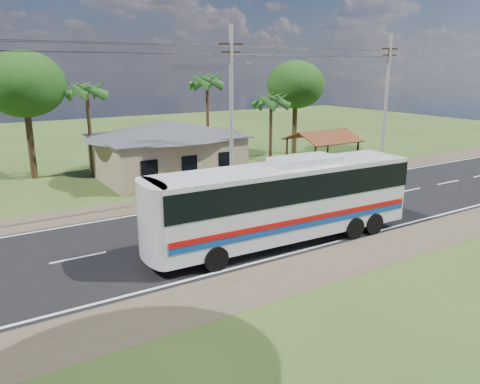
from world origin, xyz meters
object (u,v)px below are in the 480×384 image
Objects in this scene: coach_bus at (285,196)px; person at (318,174)px; motorcycle at (344,173)px; waiting_shed at (323,137)px.

coach_bus is 12.06m from person.
motorcycle is at bearing -171.99° from person.
waiting_shed is at bearing 44.58° from coach_bus.
coach_bus reaches higher than waiting_shed.
waiting_shed reaches higher than person.
motorcycle is at bearing -101.13° from waiting_shed.
waiting_shed reaches higher than motorcycle.
coach_bus is 8.46× the size of motorcycle.
person is (-3.24, -0.63, 0.47)m from motorcycle.
motorcycle is (12.23, 8.52, -1.97)m from coach_bus.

